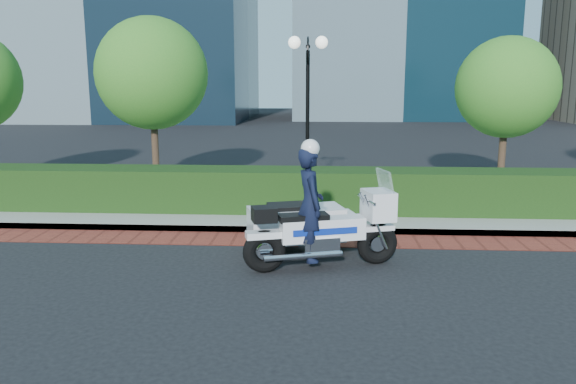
# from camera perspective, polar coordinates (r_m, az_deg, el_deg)

# --- Properties ---
(ground) EXTENTS (120.00, 120.00, 0.00)m
(ground) POSITION_cam_1_polar(r_m,az_deg,el_deg) (10.26, -4.44, -7.12)
(ground) COLOR black
(ground) RESTS_ON ground
(brick_strip) EXTENTS (60.00, 1.00, 0.01)m
(brick_strip) POSITION_cam_1_polar(r_m,az_deg,el_deg) (11.68, -3.45, -4.80)
(brick_strip) COLOR maroon
(brick_strip) RESTS_ON ground
(sidewalk) EXTENTS (60.00, 8.00, 0.15)m
(sidewalk) POSITION_cam_1_polar(r_m,az_deg,el_deg) (16.02, -1.57, -0.15)
(sidewalk) COLOR gray
(sidewalk) RESTS_ON ground
(hedge_main) EXTENTS (18.00, 1.20, 1.00)m
(hedge_main) POSITION_cam_1_polar(r_m,az_deg,el_deg) (13.56, -2.44, 0.25)
(hedge_main) COLOR black
(hedge_main) RESTS_ON sidewalk
(lamppost) EXTENTS (1.02, 0.70, 4.21)m
(lamppost) POSITION_cam_1_polar(r_m,az_deg,el_deg) (14.85, 2.01, 10.17)
(lamppost) COLOR black
(lamppost) RESTS_ON sidewalk
(tree_b) EXTENTS (3.20, 3.20, 4.89)m
(tree_b) POSITION_cam_1_polar(r_m,az_deg,el_deg) (16.86, -13.67, 11.60)
(tree_b) COLOR #332319
(tree_b) RESTS_ON sidewalk
(tree_c) EXTENTS (2.80, 2.80, 4.30)m
(tree_c) POSITION_cam_1_polar(r_m,az_deg,el_deg) (16.95, 21.35, 9.85)
(tree_c) COLOR #332319
(tree_c) RESTS_ON sidewalk
(police_motorcycle) EXTENTS (2.82, 2.04, 2.27)m
(police_motorcycle) POSITION_cam_1_polar(r_m,az_deg,el_deg) (10.06, 2.23, -2.85)
(police_motorcycle) COLOR black
(police_motorcycle) RESTS_ON ground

